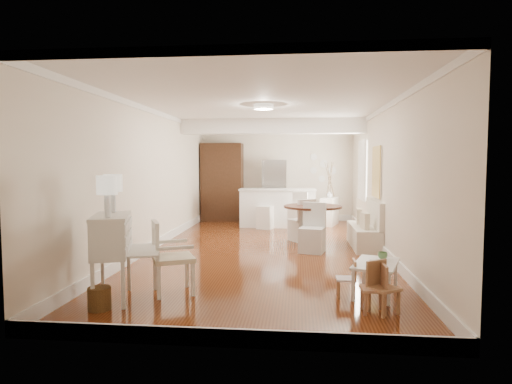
% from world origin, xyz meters
% --- Properties ---
extents(room, '(9.00, 9.04, 2.82)m').
position_xyz_m(room, '(0.04, 0.32, 1.98)').
color(room, brown).
rests_on(room, ground).
extents(secretary_bureau, '(1.07, 1.08, 1.09)m').
position_xyz_m(secretary_bureau, '(-1.70, -3.26, 0.55)').
color(secretary_bureau, silver).
rests_on(secretary_bureau, ground).
extents(gustavian_armchair, '(0.74, 0.74, 0.98)m').
position_xyz_m(gustavian_armchair, '(-1.01, -2.89, 0.49)').
color(gustavian_armchair, white).
rests_on(gustavian_armchair, ground).
extents(wicker_basket, '(0.34, 0.34, 0.27)m').
position_xyz_m(wicker_basket, '(-1.70, -3.62, 0.13)').
color(wicker_basket, brown).
rests_on(wicker_basket, ground).
extents(kids_table, '(0.76, 0.98, 0.43)m').
position_xyz_m(kids_table, '(1.66, -2.71, 0.21)').
color(kids_table, white).
rests_on(kids_table, ground).
extents(kids_chair_a, '(0.29, 0.29, 0.58)m').
position_xyz_m(kids_chair_a, '(1.51, -3.40, 0.29)').
color(kids_chair_a, '#9A6746').
rests_on(kids_chair_a, ground).
extents(kids_chair_b, '(0.24, 0.24, 0.50)m').
position_xyz_m(kids_chair_b, '(1.26, -2.86, 0.25)').
color(kids_chair_b, '#AE784F').
rests_on(kids_chair_b, ground).
extents(kids_chair_c, '(0.41, 0.41, 0.61)m').
position_xyz_m(kids_chair_c, '(1.63, -3.42, 0.30)').
color(kids_chair_c, '#A6734B').
rests_on(kids_chair_c, ground).
extents(banquette, '(0.52, 1.60, 0.98)m').
position_xyz_m(banquette, '(1.99, 0.50, 0.49)').
color(banquette, silver).
rests_on(banquette, ground).
extents(dining_table, '(1.55, 1.55, 0.83)m').
position_xyz_m(dining_table, '(0.95, 0.67, 0.42)').
color(dining_table, '#4A2517').
rests_on(dining_table, ground).
extents(slip_chair_near, '(0.55, 0.57, 0.95)m').
position_xyz_m(slip_chair_near, '(0.92, -0.11, 0.48)').
color(slip_chair_near, silver).
rests_on(slip_chair_near, ground).
extents(slip_chair_far, '(0.63, 0.64, 0.94)m').
position_xyz_m(slip_chair_far, '(0.72, 1.08, 0.47)').
color(slip_chair_far, silver).
rests_on(slip_chair_far, ground).
extents(breakfast_counter, '(2.05, 0.65, 1.03)m').
position_xyz_m(breakfast_counter, '(0.10, 3.10, 0.52)').
color(breakfast_counter, white).
rests_on(breakfast_counter, ground).
extents(bar_stool_left, '(0.48, 0.48, 0.95)m').
position_xyz_m(bar_stool_left, '(-0.20, 2.74, 0.48)').
color(bar_stool_left, white).
rests_on(bar_stool_left, ground).
extents(bar_stool_right, '(0.51, 0.51, 0.99)m').
position_xyz_m(bar_stool_right, '(0.64, 2.30, 0.50)').
color(bar_stool_right, white).
rests_on(bar_stool_right, ground).
extents(pantry_cabinet, '(1.20, 0.60, 2.30)m').
position_xyz_m(pantry_cabinet, '(-1.60, 4.18, 1.15)').
color(pantry_cabinet, '#381E11').
rests_on(pantry_cabinet, ground).
extents(fridge, '(0.75, 0.65, 1.80)m').
position_xyz_m(fridge, '(0.30, 4.15, 0.90)').
color(fridge, silver).
rests_on(fridge, ground).
extents(sideboard, '(0.58, 0.86, 0.76)m').
position_xyz_m(sideboard, '(1.52, 3.58, 0.38)').
color(sideboard, white).
rests_on(sideboard, ground).
extents(pencil_cup, '(0.14, 0.14, 0.10)m').
position_xyz_m(pencil_cup, '(1.78, -2.51, 0.48)').
color(pencil_cup, '#5A9054').
rests_on(pencil_cup, kids_table).
extents(branch_vase, '(0.19, 0.19, 0.19)m').
position_xyz_m(branch_vase, '(1.51, 3.62, 0.85)').
color(branch_vase, silver).
rests_on(branch_vase, sideboard).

